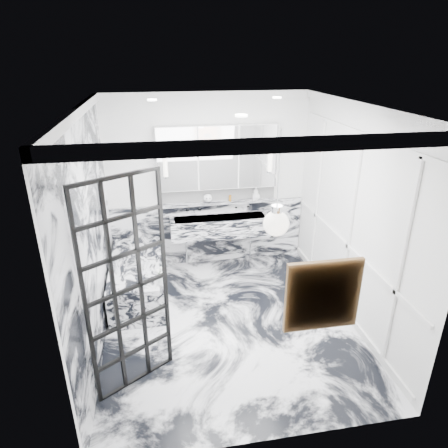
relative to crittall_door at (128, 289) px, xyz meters
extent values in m
plane|color=silver|center=(1.17, 0.81, -1.16)|extent=(3.60, 3.60, 0.00)
plane|color=white|center=(1.17, 0.81, 1.64)|extent=(3.60, 3.60, 0.00)
plane|color=white|center=(1.17, 2.61, 0.24)|extent=(3.60, 0.00, 3.60)
plane|color=white|center=(1.17, -0.99, 0.24)|extent=(3.60, 0.00, 3.60)
plane|color=white|center=(-0.43, 0.81, 0.24)|extent=(0.00, 3.60, 3.60)
plane|color=white|center=(2.77, 0.81, 0.24)|extent=(0.00, 3.60, 3.60)
cube|color=silver|center=(1.17, 2.59, -0.63)|extent=(3.18, 0.05, 1.05)
cube|color=silver|center=(-0.42, 0.81, 0.18)|extent=(0.02, 3.56, 2.68)
cube|color=white|center=(2.75, 0.81, 0.14)|extent=(0.03, 3.40, 2.30)
imported|color=#8C5919|center=(1.94, 2.52, 0.05)|extent=(0.11, 0.11, 0.23)
imported|color=#4C4C51|center=(1.93, 2.52, 0.01)|extent=(0.07, 0.07, 0.16)
imported|color=silver|center=(1.96, 2.52, 0.01)|extent=(0.15, 0.15, 0.15)
sphere|color=white|center=(1.15, 2.52, 0.01)|extent=(0.14, 0.14, 0.14)
cylinder|color=#8C5919|center=(1.51, 2.52, -0.02)|extent=(0.04, 0.04, 0.10)
cylinder|color=silver|center=(0.33, 1.02, -0.55)|extent=(0.09, 0.09, 0.12)
cube|color=#D94916|center=(1.61, -0.95, 0.36)|extent=(0.53, 0.05, 0.53)
sphere|color=white|center=(1.38, -0.35, 0.76)|extent=(0.23, 0.23, 0.23)
cube|color=silver|center=(1.32, 2.37, -0.43)|extent=(1.60, 0.45, 0.30)
cube|color=silver|center=(1.32, 2.53, -0.09)|extent=(1.90, 0.14, 0.04)
cube|color=white|center=(1.32, 2.60, 0.05)|extent=(1.90, 0.03, 0.23)
cube|color=white|center=(1.32, 2.54, 0.66)|extent=(1.90, 0.16, 1.00)
cylinder|color=white|center=(0.50, 2.44, 0.62)|extent=(0.07, 0.07, 0.40)
cylinder|color=white|center=(2.14, 2.44, 0.62)|extent=(0.07, 0.07, 0.40)
cube|color=silver|center=(-0.01, 1.71, -0.88)|extent=(0.75, 1.65, 0.55)
camera|label=1|loc=(0.35, -3.49, 2.16)|focal=32.00mm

